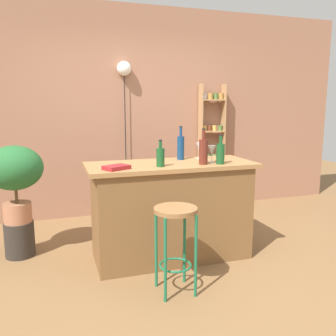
# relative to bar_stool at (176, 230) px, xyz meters

# --- Properties ---
(ground) EXTENTS (12.00, 12.00, 0.00)m
(ground) POSITION_rel_bar_stool_xyz_m (0.18, 0.36, -0.53)
(ground) COLOR brown
(back_wall) EXTENTS (6.40, 0.10, 2.80)m
(back_wall) POSITION_rel_bar_stool_xyz_m (0.18, 2.31, 0.87)
(back_wall) COLOR #9E6B51
(back_wall) RESTS_ON ground
(kitchen_counter) EXTENTS (1.62, 0.66, 0.95)m
(kitchen_counter) POSITION_rel_bar_stool_xyz_m (0.18, 0.66, -0.05)
(kitchen_counter) COLOR brown
(kitchen_counter) RESTS_ON ground
(bar_stool) EXTENTS (0.35, 0.35, 0.71)m
(bar_stool) POSITION_rel_bar_stool_xyz_m (0.00, 0.00, 0.00)
(bar_stool) COLOR #196642
(bar_stool) RESTS_ON ground
(spice_shelf) EXTENTS (0.38, 0.14, 1.79)m
(spice_shelf) POSITION_rel_bar_stool_xyz_m (1.31, 2.17, 0.37)
(spice_shelf) COLOR tan
(spice_shelf) RESTS_ON ground
(plant_stool) EXTENTS (0.29, 0.29, 0.35)m
(plant_stool) POSITION_rel_bar_stool_xyz_m (-1.26, 1.14, -0.35)
(plant_stool) COLOR #2D2823
(plant_stool) RESTS_ON ground
(potted_plant) EXTENTS (0.54, 0.49, 0.76)m
(potted_plant) POSITION_rel_bar_stool_xyz_m (-1.26, 1.14, 0.32)
(potted_plant) COLOR #A86B4C
(potted_plant) RESTS_ON plant_stool
(bottle_soda_blue) EXTENTS (0.07, 0.07, 0.34)m
(bottle_soda_blue) POSITION_rel_bar_stool_xyz_m (0.35, 0.84, 0.55)
(bottle_soda_blue) COLOR navy
(bottle_soda_blue) RESTS_ON kitchen_counter
(bottle_wine_red) EXTENTS (0.08, 0.08, 0.24)m
(bottle_wine_red) POSITION_rel_bar_stool_xyz_m (0.03, 0.50, 0.51)
(bottle_wine_red) COLOR #194C23
(bottle_wine_red) RESTS_ON kitchen_counter
(bottle_sauce_amber) EXTENTS (0.08, 0.08, 0.28)m
(bottle_sauce_amber) POSITION_rel_bar_stool_xyz_m (0.61, 0.47, 0.53)
(bottle_sauce_amber) COLOR #194C23
(bottle_sauce_amber) RESTS_ON kitchen_counter
(bottle_olive_oil) EXTENTS (0.08, 0.08, 0.34)m
(bottle_olive_oil) POSITION_rel_bar_stool_xyz_m (0.45, 0.50, 0.55)
(bottle_olive_oil) COLOR #5B2319
(bottle_olive_oil) RESTS_ON kitchen_counter
(wine_glass_left) EXTENTS (0.07, 0.07, 0.16)m
(wine_glass_left) POSITION_rel_bar_stool_xyz_m (0.56, 0.85, 0.54)
(wine_glass_left) COLOR silver
(wine_glass_left) RESTS_ON kitchen_counter
(wine_glass_center) EXTENTS (0.07, 0.07, 0.16)m
(wine_glass_center) POSITION_rel_bar_stool_xyz_m (0.57, 0.58, 0.54)
(wine_glass_center) COLOR silver
(wine_glass_center) RESTS_ON kitchen_counter
(cookbook) EXTENTS (0.26, 0.23, 0.03)m
(cookbook) POSITION_rel_bar_stool_xyz_m (-0.37, 0.49, 0.44)
(cookbook) COLOR maroon
(cookbook) RESTS_ON kitchen_counter
(pendant_globe_light) EXTENTS (0.19, 0.19, 2.06)m
(pendant_globe_light) POSITION_rel_bar_stool_xyz_m (0.05, 2.20, 1.40)
(pendant_globe_light) COLOR black
(pendant_globe_light) RESTS_ON ground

